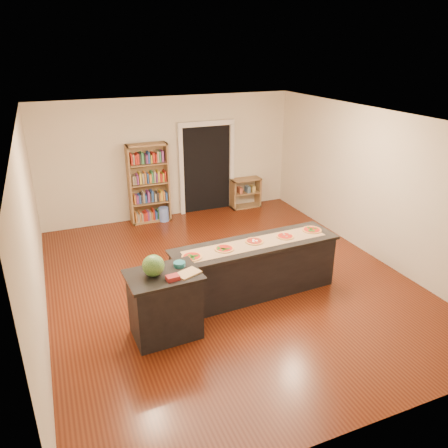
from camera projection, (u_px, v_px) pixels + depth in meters
name	position (u px, v px, depth m)	size (l,w,h in m)	color
room	(229.00, 206.00, 7.17)	(6.00, 7.00, 2.80)	beige
doorway	(207.00, 163.00, 10.52)	(1.40, 0.09, 2.21)	black
kitchen_island	(255.00, 268.00, 7.15)	(2.78, 0.75, 0.92)	black
side_counter	(165.00, 305.00, 6.09)	(0.99, 0.73, 0.98)	black
bookshelf	(149.00, 183.00, 9.96)	(0.91, 0.32, 1.83)	#957248
low_shelf	(246.00, 193.00, 11.03)	(0.75, 0.32, 0.75)	#957248
waste_bin	(164.00, 214.00, 10.23)	(0.23, 0.23, 0.33)	#6A8EED
kraft_paper	(256.00, 243.00, 6.97)	(2.41, 0.43, 0.00)	#9A7B4F
watermelon	(153.00, 266.00, 5.81)	(0.30, 0.30, 0.30)	#144214
cutting_board	(188.00, 273.00, 5.90)	(0.32, 0.21, 0.02)	tan
package_red	(173.00, 278.00, 5.75)	(0.17, 0.12, 0.06)	maroon
package_teal	(179.00, 264.00, 6.10)	(0.17, 0.17, 0.06)	#195966
pizza_a	(192.00, 257.00, 6.50)	(0.32, 0.32, 0.02)	tan
pizza_b	(224.00, 249.00, 6.75)	(0.29, 0.29, 0.02)	tan
pizza_c	(254.00, 241.00, 7.01)	(0.29, 0.29, 0.02)	tan
pizza_d	(285.00, 236.00, 7.19)	(0.27, 0.27, 0.02)	tan
pizza_e	(312.00, 230.00, 7.43)	(0.32, 0.32, 0.02)	tan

